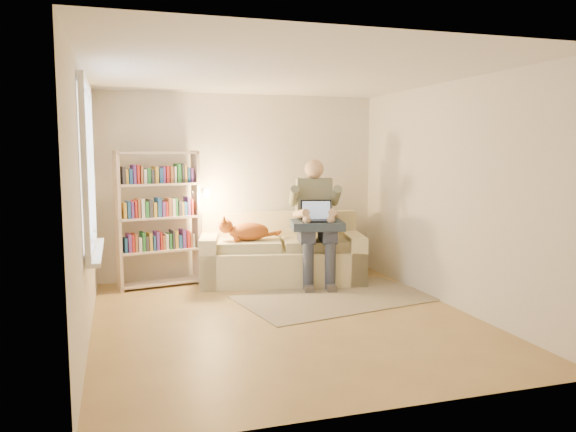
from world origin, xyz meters
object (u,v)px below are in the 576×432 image
object	(u,v)px
sofa	(281,256)
cat	(242,231)
laptop	(324,216)
person	(315,215)
bookshelf	(158,212)

from	to	relation	value
sofa	cat	bearing A→B (deg)	-165.28
sofa	laptop	bearing A→B (deg)	-31.72
sofa	person	world-z (taller)	person
sofa	laptop	distance (m)	0.88
sofa	bookshelf	world-z (taller)	bookshelf
cat	laptop	bearing A→B (deg)	-10.11
cat	laptop	size ratio (longest dim) A/B	1.79
bookshelf	sofa	bearing A→B (deg)	-15.67
person	laptop	size ratio (longest dim) A/B	3.58
sofa	bookshelf	size ratio (longest dim) A/B	1.31
cat	bookshelf	world-z (taller)	bookshelf
bookshelf	cat	bearing A→B (deg)	-19.72
sofa	laptop	world-z (taller)	laptop
sofa	person	xyz separation A→B (m)	(0.41, -0.25, 0.60)
person	laptop	xyz separation A→B (m)	(0.05, -0.18, 0.01)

